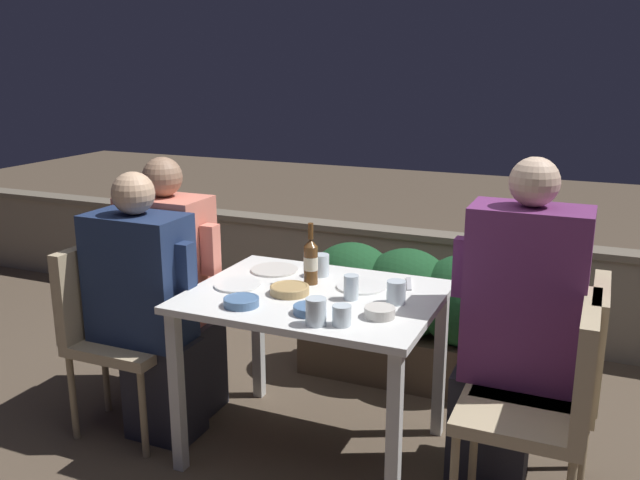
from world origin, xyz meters
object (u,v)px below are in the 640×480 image
object	(u,v)px
person_coral_top	(175,286)
person_purple_stripe	(515,327)
person_navy_jumper	(147,308)
chair_right_near	(552,393)
beer_bottle	(311,261)
chair_right_far	(564,368)
chair_left_far	(142,299)
chair_left_near	(113,318)

from	to	relation	value
person_coral_top	person_purple_stripe	distance (m)	1.62
person_navy_jumper	chair_right_near	world-z (taller)	person_navy_jumper
person_navy_jumper	person_purple_stripe	bearing A→B (deg)	9.62
chair_right_near	person_coral_top	bearing A→B (deg)	172.50
beer_bottle	chair_right_far	bearing A→B (deg)	0.38
person_navy_jumper	chair_left_far	bearing A→B (deg)	132.05
person_purple_stripe	chair_right_near	bearing A→B (deg)	-54.25
person_coral_top	chair_right_near	world-z (taller)	person_coral_top
chair_right_far	beer_bottle	distance (m)	1.13
chair_left_far	person_purple_stripe	size ratio (longest dim) A/B	0.65
chair_left_near	chair_right_near	size ratio (longest dim) A/B	1.00
chair_right_far	chair_left_far	bearing A→B (deg)	-179.91
chair_left_near	person_purple_stripe	world-z (taller)	person_purple_stripe
chair_left_far	person_purple_stripe	xyz separation A→B (m)	(1.82, 0.00, 0.14)
person_purple_stripe	beer_bottle	world-z (taller)	person_purple_stripe
chair_right_far	person_purple_stripe	distance (m)	0.25
person_navy_jumper	person_purple_stripe	distance (m)	1.61
chair_left_far	chair_right_far	world-z (taller)	same
person_coral_top	chair_left_near	bearing A→B (deg)	-122.04
chair_left_near	chair_left_far	size ratio (longest dim) A/B	1.00
beer_bottle	person_coral_top	bearing A→B (deg)	179.67
chair_left_far	chair_right_far	xyz separation A→B (m)	(2.02, 0.00, 0.00)
chair_right_near	person_purple_stripe	size ratio (longest dim) A/B	0.65
beer_bottle	chair_right_near	bearing A→B (deg)	-12.36
chair_left_near	beer_bottle	xyz separation A→B (m)	(0.90, 0.26, 0.31)
chair_right_near	person_purple_stripe	distance (m)	0.33
chair_right_far	chair_left_near	bearing A→B (deg)	-172.30
chair_right_near	beer_bottle	world-z (taller)	beer_bottle
person_purple_stripe	beer_bottle	xyz separation A→B (m)	(-0.89, -0.01, 0.17)
chair_right_far	person_purple_stripe	size ratio (longest dim) A/B	0.65
chair_left_near	beer_bottle	distance (m)	0.99
person_purple_stripe	chair_right_far	bearing A→B (deg)	0.00
chair_left_near	person_coral_top	distance (m)	0.33
person_coral_top	beer_bottle	size ratio (longest dim) A/B	4.61
chair_left_near	beer_bottle	size ratio (longest dim) A/B	3.24
person_navy_jumper	beer_bottle	bearing A→B (deg)	20.52
chair_left_far	chair_right_far	size ratio (longest dim) A/B	1.00
person_navy_jumper	chair_left_far	xyz separation A→B (m)	(-0.24, 0.27, -0.08)
person_purple_stripe	chair_left_far	bearing A→B (deg)	-179.90
person_navy_jumper	person_purple_stripe	size ratio (longest dim) A/B	0.91
person_navy_jumper	chair_left_near	bearing A→B (deg)	-180.00
chair_right_far	beer_bottle	size ratio (longest dim) A/B	3.24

